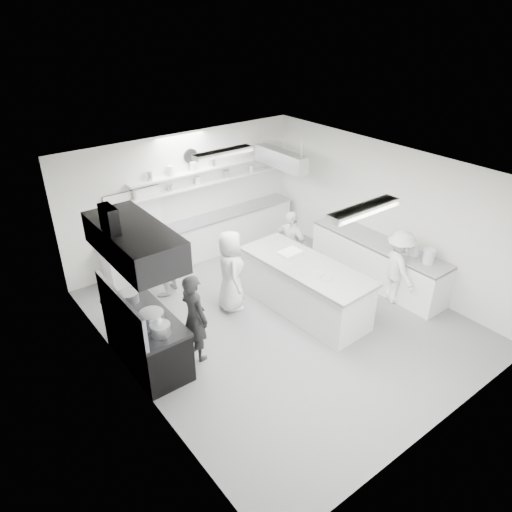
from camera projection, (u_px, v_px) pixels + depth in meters
floor at (279, 319)px, 9.44m from camera, size 6.00×7.00×0.02m
ceiling at (283, 173)px, 8.00m from camera, size 6.00×7.00×0.02m
wall_back at (185, 196)px, 11.16m from camera, size 6.00×0.04×3.00m
wall_front at (451, 350)px, 6.28m from camera, size 6.00×0.04×3.00m
wall_left at (127, 309)px, 7.11m from camera, size 0.04×7.00×3.00m
wall_right at (386, 212)px, 10.33m from camera, size 0.04×7.00×3.00m
stove at (147, 340)px, 8.11m from camera, size 0.80×1.80×0.90m
exhaust_hood at (134, 241)px, 7.20m from camera, size 0.85×2.00×0.50m
back_counter at (205, 237)px, 11.61m from camera, size 5.00×0.60×0.92m
shelf_lower at (212, 182)px, 11.33m from camera, size 4.20×0.26×0.04m
shelf_upper at (212, 168)px, 11.16m from camera, size 4.20×0.26×0.04m
pass_through_window at (134, 212)px, 10.48m from camera, size 1.30×0.04×1.00m
wall_clock at (190, 156)px, 10.79m from camera, size 0.32×0.05×0.32m
right_counter at (377, 262)px, 10.49m from camera, size 0.74×3.30×0.94m
pot_rack at (281, 159)px, 11.08m from camera, size 0.30×1.60×0.40m
light_fixture_front at (364, 209)px, 6.78m from camera, size 1.30×0.25×0.10m
light_fixture_rear at (223, 153)px, 9.29m from camera, size 1.30×0.25×0.10m
prep_island at (305, 288)px, 9.48m from camera, size 1.15×2.78×1.01m
stove_pot at (152, 320)px, 7.60m from camera, size 0.40×0.40×0.30m
cook_stove at (194, 317)px, 8.07m from camera, size 0.46×0.64×1.64m
cook_back at (161, 263)px, 9.90m from camera, size 0.91×0.85×1.48m
cook_island_left at (231, 271)px, 9.39m from camera, size 0.82×0.98×1.70m
cook_island_right at (290, 244)px, 10.53m from camera, size 0.51×0.97×1.59m
cook_right at (399, 267)px, 9.63m from camera, size 0.94×1.18×1.60m
bowl_island_a at (326, 279)px, 8.76m from camera, size 0.30×0.30×0.06m
bowl_island_b at (318, 274)px, 8.93m from camera, size 0.22×0.22×0.05m
bowl_right at (407, 254)px, 9.77m from camera, size 0.23×0.23×0.06m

